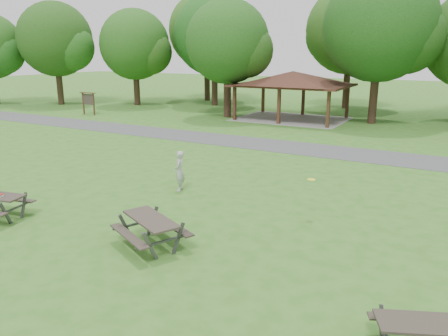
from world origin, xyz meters
The scene contains 15 objects.
ground centered at (0.00, 0.00, 0.00)m, with size 160.00×160.00×0.00m, color #31671D.
asphalt_path centered at (0.00, 14.00, 0.01)m, with size 120.00×3.20×0.02m, color #444446.
pavilion centered at (-4.00, 24.00, 3.06)m, with size 8.60×7.01×3.76m.
notice_board centered at (-20.00, 18.00, 1.31)m, with size 1.60×0.30×1.88m.
tree_row_a centered at (-27.91, 22.03, 6.15)m, with size 7.56×7.20×9.97m.
tree_row_b centered at (-20.92, 25.53, 5.67)m, with size 7.14×6.80×9.28m.
tree_row_c centered at (-13.90, 29.03, 6.54)m, with size 8.19×7.80×10.67m.
tree_row_d centered at (-8.92, 22.53, 5.77)m, with size 6.93×6.60×9.27m.
tree_row_e centered at (2.10, 25.03, 6.78)m, with size 8.40×8.00×11.02m.
tree_deep_a centered at (-16.90, 32.53, 7.13)m, with size 8.40×8.00×11.38m.
tree_deep_b centered at (-1.90, 33.03, 6.89)m, with size 8.40×8.00×11.13m.
picnic_table_middle centered at (0.98, -0.10, 0.64)m, with size 2.48×2.29×0.86m.
picnic_table_far centered at (8.06, -1.41, 0.56)m, with size 2.15×1.97×0.75m.
frisbee_in_flight centered at (4.13, 4.11, 1.30)m, with size 0.33×0.33×0.02m.
frisbee_thrower centered at (-1.24, 4.47, 0.78)m, with size 0.57×0.37×1.56m, color #AEAEB1.
Camera 1 is at (8.18, -8.88, 5.26)m, focal length 35.00 mm.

